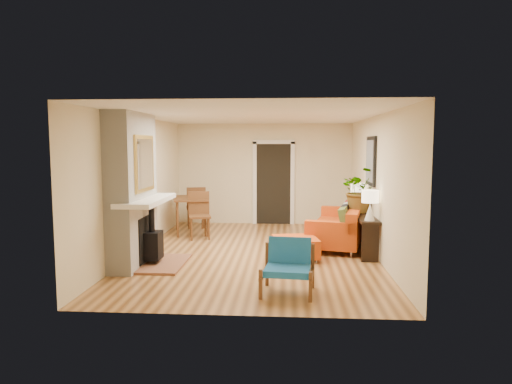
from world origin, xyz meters
TOP-DOWN VIEW (x-y plane):
  - room_shell at (0.60, 2.63)m, footprint 6.50×6.50m
  - fireplace at (-2.00, -1.00)m, footprint 1.09×1.68m
  - sofa at (1.74, 0.84)m, footprint 1.44×2.42m
  - ottoman at (0.76, -0.43)m, footprint 0.89×0.89m
  - blue_chair at (0.63, -2.27)m, footprint 0.78×0.77m
  - dining_table at (-1.57, 1.88)m, footprint 1.14×1.95m
  - console_table at (2.07, 0.28)m, footprint 0.34×1.85m
  - lamp_near at (2.07, -0.45)m, footprint 0.30×0.30m
  - lamp_far at (2.07, 0.95)m, footprint 0.30×0.30m
  - houseplant at (2.06, 0.51)m, footprint 0.93×0.85m

SIDE VIEW (x-z plane):
  - ottoman at x=0.76m, z-range 0.03..0.42m
  - sofa at x=1.74m, z-range -0.05..0.84m
  - blue_chair at x=0.63m, z-range 0.03..0.78m
  - console_table at x=2.07m, z-range 0.21..0.94m
  - dining_table at x=-1.57m, z-range 0.16..1.19m
  - lamp_near at x=2.07m, z-range 0.79..1.33m
  - lamp_far at x=2.07m, z-range 0.79..1.33m
  - houseplant at x=2.06m, z-range 0.73..1.63m
  - room_shell at x=0.60m, z-range -2.01..4.49m
  - fireplace at x=-2.00m, z-range -0.06..2.54m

